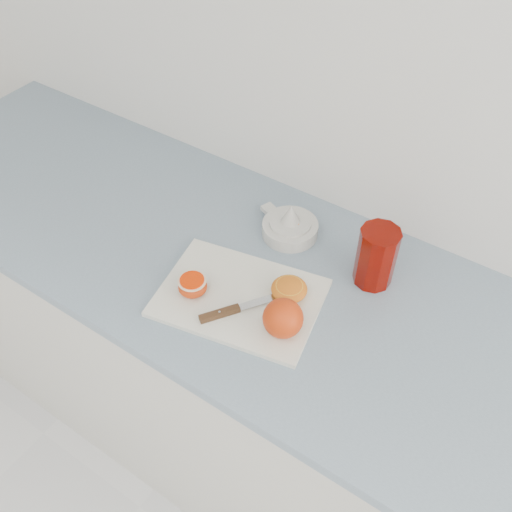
% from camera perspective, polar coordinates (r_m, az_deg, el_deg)
% --- Properties ---
extents(counter, '(2.38, 0.64, 0.89)m').
position_cam_1_polar(counter, '(1.62, 2.85, -13.47)').
color(counter, silver).
rests_on(counter, ground).
extents(cutting_board, '(0.38, 0.31, 0.01)m').
position_cam_1_polar(cutting_board, '(1.23, -1.65, -4.18)').
color(cutting_board, silver).
rests_on(cutting_board, counter).
extents(whole_orange, '(0.08, 0.08, 0.08)m').
position_cam_1_polar(whole_orange, '(1.14, 2.72, -6.23)').
color(whole_orange, red).
rests_on(whole_orange, cutting_board).
extents(half_orange, '(0.06, 0.06, 0.04)m').
position_cam_1_polar(half_orange, '(1.23, -6.36, -2.98)').
color(half_orange, red).
rests_on(half_orange, cutting_board).
extents(squeezed_shell, '(0.08, 0.08, 0.03)m').
position_cam_1_polar(squeezed_shell, '(1.22, 3.34, -3.29)').
color(squeezed_shell, '#D06214').
rests_on(squeezed_shell, cutting_board).
extents(paring_knife, '(0.13, 0.18, 0.01)m').
position_cam_1_polar(paring_knife, '(1.20, -2.85, -5.54)').
color(paring_knife, '#4D331F').
rests_on(paring_knife, cutting_board).
extents(citrus_juicer, '(0.17, 0.13, 0.09)m').
position_cam_1_polar(citrus_juicer, '(1.37, 3.40, 3.00)').
color(citrus_juicer, white).
rests_on(citrus_juicer, counter).
extents(red_tumbler, '(0.09, 0.09, 0.14)m').
position_cam_1_polar(red_tumbler, '(1.25, 11.90, -0.24)').
color(red_tumbler, '#670700').
rests_on(red_tumbler, counter).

